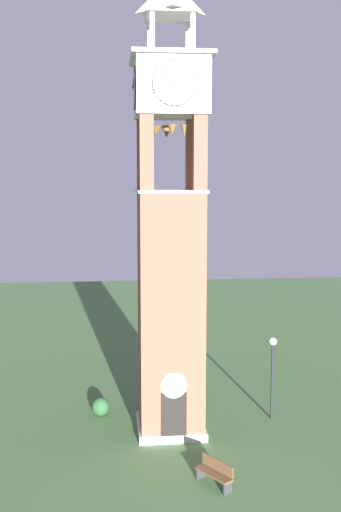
% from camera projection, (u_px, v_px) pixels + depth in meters
% --- Properties ---
extents(ground, '(80.00, 80.00, 0.00)m').
position_uv_depth(ground, '(170.00, 430.00, 27.02)').
color(ground, '#476B3D').
extents(clock_tower, '(3.34, 3.34, 19.64)m').
position_uv_depth(clock_tower, '(170.00, 249.00, 25.96)').
color(clock_tower, brown).
rests_on(clock_tower, ground).
extents(park_bench, '(1.26, 1.57, 0.95)m').
position_uv_depth(park_bench, '(215.00, 473.00, 22.09)').
color(park_bench, brown).
rests_on(park_bench, ground).
extents(lamp_post, '(0.36, 0.36, 3.90)m').
position_uv_depth(lamp_post, '(272.00, 363.00, 28.01)').
color(lamp_post, black).
rests_on(lamp_post, ground).
extents(trash_bin, '(0.52, 0.52, 0.80)m').
position_uv_depth(trash_bin, '(186.00, 386.00, 31.53)').
color(trash_bin, '#38513D').
rests_on(trash_bin, ground).
extents(shrub_near_entry, '(0.84, 0.84, 0.87)m').
position_uv_depth(shrub_near_entry, '(101.00, 407.00, 28.59)').
color(shrub_near_entry, '#234C28').
rests_on(shrub_near_entry, ground).
extents(shrub_left_of_tower, '(1.02, 1.02, 0.69)m').
position_uv_depth(shrub_left_of_tower, '(166.00, 402.00, 29.50)').
color(shrub_left_of_tower, '#234C28').
rests_on(shrub_left_of_tower, ground).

